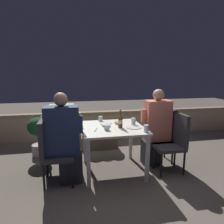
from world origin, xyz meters
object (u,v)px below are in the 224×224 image
object	(u,v)px
person_navy_jumper	(65,139)
beer_bottle	(120,121)
chair_right_far	(166,133)
chair_left_far	(52,139)
chair_right_near	(175,138)
person_coral_top	(155,127)
person_green_blouse	(65,132)
potted_plant	(38,133)
chair_left_near	(50,147)

from	to	relation	value
person_navy_jumper	beer_bottle	bearing A→B (deg)	7.48
person_navy_jumper	chair_right_far	world-z (taller)	person_navy_jumper
chair_left_far	chair_right_near	bearing A→B (deg)	-9.86
chair_right_far	person_coral_top	world-z (taller)	person_coral_top
person_green_blouse	potted_plant	distance (m)	0.87
chair_left_far	chair_right_far	size ratio (longest dim) A/B	1.00
person_green_blouse	chair_right_far	bearing A→B (deg)	-1.39
person_green_blouse	person_coral_top	distance (m)	1.51
chair_left_far	chair_right_far	xyz separation A→B (m)	(1.92, -0.04, 0.00)
chair_right_near	beer_bottle	distance (m)	0.93
chair_left_near	potted_plant	bearing A→B (deg)	107.62
chair_right_near	person_coral_top	size ratio (longest dim) A/B	0.72
chair_right_far	chair_left_near	bearing A→B (deg)	-170.32
person_green_blouse	beer_bottle	bearing A→B (deg)	-17.00
person_green_blouse	person_coral_top	bearing A→B (deg)	-1.58
person_navy_jumper	person_green_blouse	world-z (taller)	person_navy_jumper
chair_left_far	person_coral_top	size ratio (longest dim) A/B	0.72
chair_right_near	chair_right_far	distance (m)	0.29
chair_left_near	chair_right_near	size ratio (longest dim) A/B	1.00
chair_left_far	beer_bottle	world-z (taller)	beer_bottle
potted_plant	person_green_blouse	bearing A→B (deg)	-52.38
chair_right_far	beer_bottle	size ratio (longest dim) A/B	3.38
person_green_blouse	potted_plant	xyz separation A→B (m)	(-0.52, 0.68, -0.18)
person_coral_top	chair_left_far	bearing A→B (deg)	178.61
chair_left_far	person_green_blouse	world-z (taller)	person_green_blouse
chair_right_near	chair_right_far	xyz separation A→B (m)	(-0.00, 0.29, 0.00)
chair_left_far	potted_plant	xyz separation A→B (m)	(-0.32, 0.68, -0.09)
chair_left_near	person_green_blouse	size ratio (longest dim) A/B	0.74
person_navy_jumper	person_green_blouse	xyz separation A→B (m)	(-0.01, 0.37, -0.01)
person_green_blouse	chair_right_near	distance (m)	1.75
person_navy_jumper	person_coral_top	world-z (taller)	person_navy_jumper
chair_left_near	person_coral_top	xyz separation A→B (m)	(1.70, 0.32, 0.11)
chair_left_near	person_navy_jumper	bearing A→B (deg)	-0.00
person_coral_top	chair_left_near	bearing A→B (deg)	-169.18
chair_right_near	chair_right_far	bearing A→B (deg)	90.05
chair_right_near	beer_bottle	world-z (taller)	beer_bottle
chair_left_far	chair_right_near	world-z (taller)	same
chair_left_far	person_coral_top	world-z (taller)	person_coral_top
person_navy_jumper	person_coral_top	bearing A→B (deg)	12.25
person_green_blouse	potted_plant	bearing A→B (deg)	127.62
chair_left_far	beer_bottle	size ratio (longest dim) A/B	3.38
chair_left_far	potted_plant	bearing A→B (deg)	115.01
chair_left_far	person_green_blouse	size ratio (longest dim) A/B	0.74
person_navy_jumper	potted_plant	xyz separation A→B (m)	(-0.54, 1.04, -0.19)
beer_bottle	person_coral_top	bearing A→B (deg)	17.95
chair_right_near	chair_left_far	bearing A→B (deg)	170.14
person_green_blouse	chair_right_near	bearing A→B (deg)	-11.01
chair_left_far	chair_right_far	world-z (taller)	same
chair_left_near	person_green_blouse	bearing A→B (deg)	62.63
chair_right_near	chair_right_far	size ratio (longest dim) A/B	1.00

